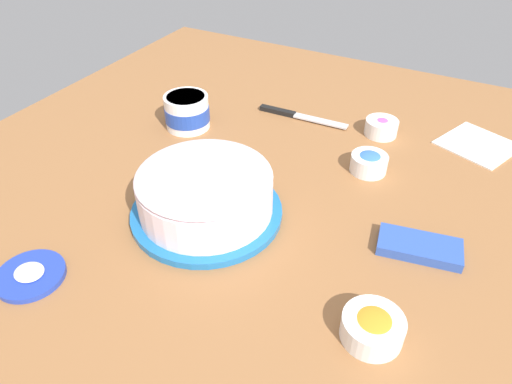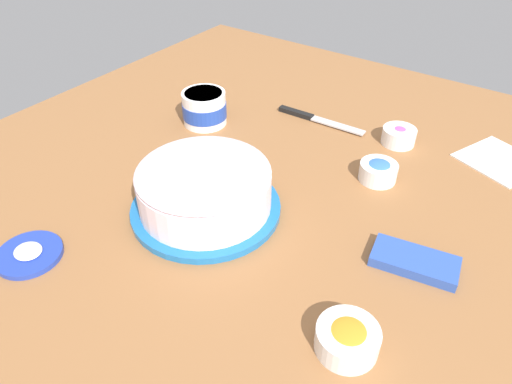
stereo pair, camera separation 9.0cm
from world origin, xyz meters
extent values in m
plane|color=#936038|center=(0.00, 0.00, 0.00)|extent=(1.54, 1.54, 0.00)
cylinder|color=#1E6BB2|center=(-0.11, -0.10, 0.01)|extent=(0.29, 0.29, 0.01)
cylinder|color=brown|center=(-0.11, -0.10, 0.04)|extent=(0.23, 0.23, 0.06)
cylinder|color=white|center=(-0.11, -0.10, 0.05)|extent=(0.25, 0.25, 0.07)
ellipsoid|color=white|center=(-0.11, -0.10, 0.09)|extent=(0.25, 0.25, 0.03)
cylinder|color=white|center=(-0.33, 0.16, 0.04)|extent=(0.11, 0.11, 0.08)
cylinder|color=#2347B2|center=(-0.33, 0.16, 0.04)|extent=(0.11, 0.11, 0.04)
cylinder|color=white|center=(-0.33, 0.16, 0.08)|extent=(0.09, 0.09, 0.01)
cylinder|color=#233DAD|center=(-0.28, -0.37, 0.01)|extent=(0.11, 0.11, 0.01)
ellipsoid|color=white|center=(-0.28, -0.37, 0.01)|extent=(0.05, 0.04, 0.01)
cube|color=silver|center=(-0.05, 0.33, 0.01)|extent=(0.14, 0.03, 0.00)
cube|color=black|center=(-0.17, 0.33, 0.01)|extent=(0.10, 0.02, 0.01)
cylinder|color=white|center=(0.10, 0.35, 0.02)|extent=(0.08, 0.08, 0.04)
cylinder|color=#B251C6|center=(0.10, 0.35, 0.02)|extent=(0.07, 0.07, 0.01)
ellipsoid|color=#B251C6|center=(0.10, 0.35, 0.03)|extent=(0.05, 0.05, 0.02)
cylinder|color=white|center=(0.25, -0.22, 0.02)|extent=(0.09, 0.09, 0.04)
cylinder|color=orange|center=(0.25, -0.22, 0.03)|extent=(0.08, 0.08, 0.01)
ellipsoid|color=orange|center=(0.25, -0.22, 0.03)|extent=(0.06, 0.06, 0.02)
cylinder|color=white|center=(0.12, 0.18, 0.02)|extent=(0.08, 0.08, 0.04)
cylinder|color=blue|center=(0.12, 0.18, 0.03)|extent=(0.07, 0.07, 0.01)
ellipsoid|color=blue|center=(0.12, 0.18, 0.03)|extent=(0.05, 0.05, 0.02)
cube|color=#2D51B2|center=(0.27, -0.01, 0.01)|extent=(0.15, 0.09, 0.02)
cube|color=white|center=(0.31, 0.40, 0.00)|extent=(0.20, 0.20, 0.01)
camera|label=1|loc=(0.29, -0.66, 0.59)|focal=32.98mm
camera|label=2|loc=(0.37, -0.62, 0.59)|focal=32.98mm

